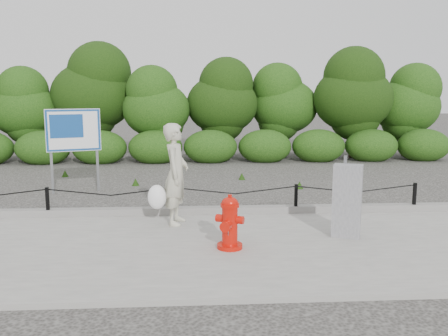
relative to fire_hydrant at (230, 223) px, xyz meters
name	(u,v)px	position (x,y,z in m)	size (l,w,h in m)	color
ground	(174,219)	(-0.98, 2.14, -0.50)	(90.00, 90.00, 0.00)	#2D2B28
sidewalk	(169,249)	(-0.98, 0.14, -0.46)	(14.00, 4.00, 0.08)	gray
curb	(174,211)	(-0.98, 2.19, -0.35)	(14.00, 0.22, 0.14)	slate
chain_barrier	(174,197)	(-0.98, 2.14, -0.04)	(10.06, 0.06, 0.60)	black
treeline	(170,96)	(-1.47, 11.08, 1.88)	(20.29, 3.63, 4.52)	black
fire_hydrant	(230,223)	(0.00, 0.00, 0.00)	(0.54, 0.54, 0.88)	red
pedestrian	(175,175)	(-0.92, 1.49, 0.51)	(0.80, 0.76, 1.90)	#B9B79F
utility_cabinet	(347,201)	(2.05, 0.51, 0.21)	(0.55, 0.44, 1.38)	#97979A
advertising_sign	(73,134)	(-3.59, 4.83, 1.00)	(1.27, 0.49, 2.13)	slate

